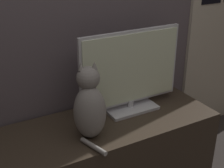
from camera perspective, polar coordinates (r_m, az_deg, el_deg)
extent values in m
cube|color=#33281E|center=(2.16, -1.75, -12.70)|extent=(1.54, 0.55, 0.48)
cube|color=#B7B7BC|center=(2.20, 3.35, -4.28)|extent=(0.36, 0.22, 0.02)
cylinder|color=#B7B7BC|center=(2.18, 3.38, -3.49)|extent=(0.04, 0.04, 0.05)
cube|color=#B7B7BC|center=(2.08, 3.43, 2.97)|extent=(0.74, 0.02, 0.51)
cube|color=beige|center=(2.07, 3.64, 2.84)|extent=(0.71, 0.01, 0.47)
ellipsoid|color=gray|center=(1.82, -4.06, -5.20)|extent=(0.23, 0.22, 0.33)
ellipsoid|color=black|center=(1.88, -4.28, -4.72)|extent=(0.12, 0.09, 0.18)
sphere|color=gray|center=(1.76, -4.39, 1.09)|extent=(0.17, 0.17, 0.14)
cone|color=gray|center=(1.73, -5.70, 3.23)|extent=(0.04, 0.04, 0.04)
cone|color=gray|center=(1.73, -3.24, 3.41)|extent=(0.04, 0.04, 0.04)
cylinder|color=gray|center=(1.80, -3.40, -11.32)|extent=(0.08, 0.20, 0.03)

